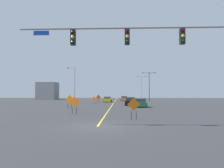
{
  "coord_description": "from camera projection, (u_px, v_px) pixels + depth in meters",
  "views": [
    {
      "loc": [
        1.53,
        -14.19,
        2.23
      ],
      "look_at": [
        0.12,
        22.58,
        3.94
      ],
      "focal_mm": 33.41,
      "sensor_mm": 36.0,
      "label": 1
    }
  ],
  "objects": [
    {
      "name": "ground",
      "position": [
        98.0,
        127.0,
        14.12
      ],
      "size": [
        189.93,
        189.93,
        0.0
      ],
      "primitive_type": "plane",
      "color": "#38383A"
    },
    {
      "name": "road_centre_stripe",
      "position": [
        115.0,
        101.0,
        66.78
      ],
      "size": [
        0.16,
        105.52,
        0.01
      ],
      "color": "yellow",
      "rests_on": "ground"
    },
    {
      "name": "traffic_signal_assembly",
      "position": [
        158.0,
        44.0,
        14.21
      ],
      "size": [
        15.1,
        0.44,
        7.38
      ],
      "color": "gray",
      "rests_on": "ground"
    },
    {
      "name": "street_lamp_near_left",
      "position": [
        142.0,
        86.0,
        85.91
      ],
      "size": [
        3.98,
        0.24,
        9.49
      ],
      "color": "gray",
      "rests_on": "ground"
    },
    {
      "name": "street_lamp_mid_left",
      "position": [
        149.0,
        84.0,
        61.38
      ],
      "size": [
        4.18,
        0.24,
        8.55
      ],
      "color": "black",
      "rests_on": "ground"
    },
    {
      "name": "street_lamp_far_left",
      "position": [
        74.0,
        83.0,
        48.95
      ],
      "size": [
        1.9,
        0.24,
        8.42
      ],
      "color": "gray",
      "rests_on": "ground"
    },
    {
      "name": "construction_sign_right_lane",
      "position": [
        74.0,
        103.0,
        22.74
      ],
      "size": [
        1.18,
        0.22,
        1.92
      ],
      "color": "orange",
      "rests_on": "ground"
    },
    {
      "name": "construction_sign_median_far",
      "position": [
        134.0,
        106.0,
        18.05
      ],
      "size": [
        1.1,
        0.2,
        1.85
      ],
      "color": "orange",
      "rests_on": "ground"
    },
    {
      "name": "construction_sign_median_near",
      "position": [
        70.0,
        100.0,
        30.14
      ],
      "size": [
        1.33,
        0.32,
        2.05
      ],
      "color": "orange",
      "rests_on": "ground"
    },
    {
      "name": "construction_sign_left_lane",
      "position": [
        94.0,
        99.0,
        42.73
      ],
      "size": [
        1.09,
        0.23,
        1.68
      ],
      "color": "orange",
      "rests_on": "ground"
    },
    {
      "name": "construction_sign_left_shoulder",
      "position": [
        98.0,
        98.0,
        50.53
      ],
      "size": [
        1.17,
        0.2,
        1.98
      ],
      "color": "orange",
      "rests_on": "ground"
    },
    {
      "name": "car_green_distant",
      "position": [
        139.0,
        103.0,
        34.74
      ],
      "size": [
        2.3,
        4.33,
        1.45
      ],
      "color": "#196B38",
      "rests_on": "ground"
    },
    {
      "name": "car_orange_approaching",
      "position": [
        124.0,
        99.0,
        63.98
      ],
      "size": [
        2.27,
        4.01,
        1.46
      ],
      "color": "orange",
      "rests_on": "ground"
    },
    {
      "name": "car_black_far",
      "position": [
        130.0,
        102.0,
        39.93
      ],
      "size": [
        2.28,
        3.93,
        1.55
      ],
      "color": "black",
      "rests_on": "ground"
    },
    {
      "name": "car_yellow_near",
      "position": [
        107.0,
        99.0,
        55.23
      ],
      "size": [
        2.15,
        4.58,
        1.45
      ],
      "color": "gold",
      "rests_on": "ground"
    },
    {
      "name": "roadside_building_west",
      "position": [
        48.0,
        91.0,
        78.68
      ],
      "size": [
        6.95,
        6.46,
        6.49
      ],
      "color": "gray",
      "rests_on": "ground"
    }
  ]
}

